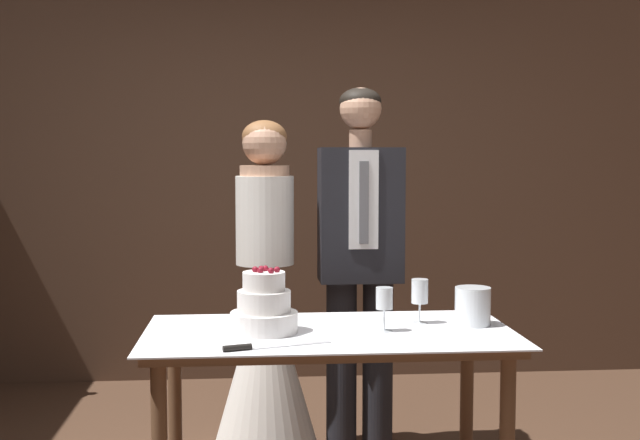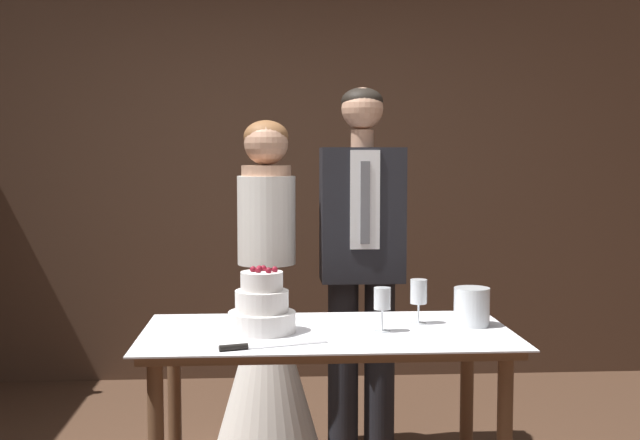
{
  "view_description": "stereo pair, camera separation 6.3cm",
  "coord_description": "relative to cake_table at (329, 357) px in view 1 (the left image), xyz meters",
  "views": [
    {
      "loc": [
        -0.14,
        -2.97,
        1.46
      ],
      "look_at": [
        0.14,
        0.46,
        1.2
      ],
      "focal_mm": 45.0,
      "sensor_mm": 36.0,
      "label": 1
    },
    {
      "loc": [
        -0.08,
        -2.97,
        1.46
      ],
      "look_at": [
        0.14,
        0.46,
        1.2
      ],
      "focal_mm": 45.0,
      "sensor_mm": 36.0,
      "label": 2
    }
  ],
  "objects": [
    {
      "name": "wine_glass_near",
      "position": [
        0.37,
        0.11,
        0.22
      ],
      "size": [
        0.07,
        0.07,
        0.18
      ],
      "color": "silver",
      "rests_on": "cake_table"
    },
    {
      "name": "cake_table",
      "position": [
        0.0,
        0.0,
        0.0
      ],
      "size": [
        1.4,
        0.72,
        0.81
      ],
      "color": "brown",
      "rests_on": "ground_plane"
    },
    {
      "name": "hurricane_candle",
      "position": [
        0.57,
        0.06,
        0.17
      ],
      "size": [
        0.14,
        0.14,
        0.15
      ],
      "color": "silver",
      "rests_on": "cake_table"
    },
    {
      "name": "wine_glass_middle",
      "position": [
        0.21,
        -0.02,
        0.22
      ],
      "size": [
        0.06,
        0.06,
        0.17
      ],
      "color": "silver",
      "rests_on": "cake_table"
    },
    {
      "name": "cake_knife",
      "position": [
        -0.28,
        -0.27,
        0.11
      ],
      "size": [
        0.38,
        0.14,
        0.02
      ],
      "rotation": [
        0.0,
        0.0,
        0.3
      ],
      "color": "silver",
      "rests_on": "cake_table"
    },
    {
      "name": "tiered_cake",
      "position": [
        -0.25,
        -0.0,
        0.2
      ],
      "size": [
        0.25,
        0.25,
        0.25
      ],
      "color": "white",
      "rests_on": "cake_table"
    },
    {
      "name": "groom",
      "position": [
        0.23,
        0.86,
        0.3
      ],
      "size": [
        0.4,
        0.25,
        1.8
      ],
      "color": "black",
      "rests_on": "ground_plane"
    },
    {
      "name": "wall_back",
      "position": [
        -0.14,
        2.32,
        0.58
      ],
      "size": [
        5.07,
        0.12,
        2.57
      ],
      "primitive_type": "cube",
      "color": "#513828",
      "rests_on": "ground_plane"
    },
    {
      "name": "bride",
      "position": [
        -0.23,
        0.86,
        -0.1
      ],
      "size": [
        0.54,
        0.54,
        1.64
      ],
      "color": "white",
      "rests_on": "ground_plane"
    }
  ]
}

